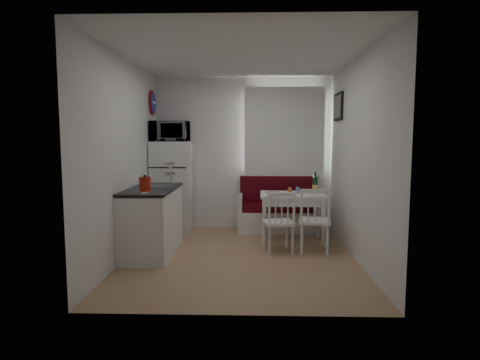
{
  "coord_description": "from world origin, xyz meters",
  "views": [
    {
      "loc": [
        0.15,
        -5.17,
        1.57
      ],
      "look_at": [
        -0.02,
        0.5,
        0.98
      ],
      "focal_mm": 30.0,
      "sensor_mm": 36.0,
      "label": 1
    }
  ],
  "objects_px": {
    "kitchen_counter": "(152,220)",
    "chair_right": "(316,214)",
    "dining_table": "(293,199)",
    "fridge": "(172,187)",
    "bench": "(276,213)",
    "kettle": "(145,184)",
    "microwave": "(170,131)",
    "wine_bottle": "(315,182)",
    "chair_left": "(279,216)"
  },
  "relations": [
    {
      "from": "bench",
      "to": "chair_left",
      "type": "height_order",
      "value": "bench"
    },
    {
      "from": "microwave",
      "to": "kitchen_counter",
      "type": "bearing_deg",
      "value": -90.94
    },
    {
      "from": "chair_right",
      "to": "chair_left",
      "type": "bearing_deg",
      "value": -171.88
    },
    {
      "from": "kitchen_counter",
      "to": "microwave",
      "type": "xyz_separation_m",
      "value": [
        0.02,
        1.19,
        1.22
      ]
    },
    {
      "from": "bench",
      "to": "kettle",
      "type": "relative_size",
      "value": 5.88
    },
    {
      "from": "bench",
      "to": "microwave",
      "type": "distance_m",
      "value": 2.23
    },
    {
      "from": "chair_left",
      "to": "wine_bottle",
      "type": "distance_m",
      "value": 1.04
    },
    {
      "from": "kitchen_counter",
      "to": "dining_table",
      "type": "xyz_separation_m",
      "value": [
        1.97,
        0.71,
        0.2
      ]
    },
    {
      "from": "chair_left",
      "to": "wine_bottle",
      "type": "xyz_separation_m",
      "value": [
        0.6,
        0.76,
        0.37
      ]
    },
    {
      "from": "dining_table",
      "to": "microwave",
      "type": "height_order",
      "value": "microwave"
    },
    {
      "from": "chair_left",
      "to": "dining_table",
      "type": "bearing_deg",
      "value": 58.81
    },
    {
      "from": "chair_right",
      "to": "wine_bottle",
      "type": "relative_size",
      "value": 1.48
    },
    {
      "from": "dining_table",
      "to": "kettle",
      "type": "xyz_separation_m",
      "value": [
        -1.92,
        -1.23,
        0.36
      ]
    },
    {
      "from": "dining_table",
      "to": "microwave",
      "type": "xyz_separation_m",
      "value": [
        -1.95,
        0.48,
        1.03
      ]
    },
    {
      "from": "dining_table",
      "to": "fridge",
      "type": "xyz_separation_m",
      "value": [
        -1.95,
        0.53,
        0.11
      ]
    },
    {
      "from": "dining_table",
      "to": "kettle",
      "type": "distance_m",
      "value": 2.31
    },
    {
      "from": "bench",
      "to": "fridge",
      "type": "distance_m",
      "value": 1.81
    },
    {
      "from": "dining_table",
      "to": "microwave",
      "type": "bearing_deg",
      "value": 167.3
    },
    {
      "from": "chair_left",
      "to": "kettle",
      "type": "xyz_separation_m",
      "value": [
        -1.67,
        -0.58,
        0.49
      ]
    },
    {
      "from": "kitchen_counter",
      "to": "chair_left",
      "type": "relative_size",
      "value": 2.88
    },
    {
      "from": "chair_left",
      "to": "wine_bottle",
      "type": "bearing_deg",
      "value": 41.24
    },
    {
      "from": "dining_table",
      "to": "chair_right",
      "type": "height_order",
      "value": "chair_right"
    },
    {
      "from": "fridge",
      "to": "chair_left",
      "type": "bearing_deg",
      "value": -34.9
    },
    {
      "from": "chair_left",
      "to": "fridge",
      "type": "xyz_separation_m",
      "value": [
        -1.7,
        1.19,
        0.23
      ]
    },
    {
      "from": "chair_left",
      "to": "chair_right",
      "type": "bearing_deg",
      "value": -10.94
    },
    {
      "from": "kitchen_counter",
      "to": "fridge",
      "type": "distance_m",
      "value": 1.28
    },
    {
      "from": "bench",
      "to": "microwave",
      "type": "height_order",
      "value": "microwave"
    },
    {
      "from": "chair_right",
      "to": "fridge",
      "type": "bearing_deg",
      "value": 160.26
    },
    {
      "from": "fridge",
      "to": "kettle",
      "type": "height_order",
      "value": "fridge"
    },
    {
      "from": "bench",
      "to": "dining_table",
      "type": "distance_m",
      "value": 0.76
    },
    {
      "from": "fridge",
      "to": "wine_bottle",
      "type": "xyz_separation_m",
      "value": [
        2.3,
        -0.43,
        0.14
      ]
    },
    {
      "from": "microwave",
      "to": "wine_bottle",
      "type": "distance_m",
      "value": 2.46
    },
    {
      "from": "bench",
      "to": "chair_right",
      "type": "relative_size",
      "value": 2.69
    },
    {
      "from": "chair_right",
      "to": "kettle",
      "type": "xyz_separation_m",
      "value": [
        -2.17,
        -0.57,
        0.46
      ]
    },
    {
      "from": "chair_left",
      "to": "microwave",
      "type": "bearing_deg",
      "value": 135.89
    },
    {
      "from": "microwave",
      "to": "kettle",
      "type": "distance_m",
      "value": 1.84
    },
    {
      "from": "chair_right",
      "to": "fridge",
      "type": "relative_size",
      "value": 0.32
    },
    {
      "from": "kettle",
      "to": "wine_bottle",
      "type": "height_order",
      "value": "kettle"
    },
    {
      "from": "chair_right",
      "to": "wine_bottle",
      "type": "distance_m",
      "value": 0.84
    },
    {
      "from": "chair_right",
      "to": "dining_table",
      "type": "bearing_deg",
      "value": 119.39
    },
    {
      "from": "kettle",
      "to": "wine_bottle",
      "type": "relative_size",
      "value": 0.68
    },
    {
      "from": "fridge",
      "to": "kettle",
      "type": "bearing_deg",
      "value": -89.03
    },
    {
      "from": "bench",
      "to": "kettle",
      "type": "height_order",
      "value": "kettle"
    },
    {
      "from": "kitchen_counter",
      "to": "chair_right",
      "type": "xyz_separation_m",
      "value": [
        2.22,
        0.05,
        0.1
      ]
    },
    {
      "from": "chair_right",
      "to": "kettle",
      "type": "bearing_deg",
      "value": -156.57
    },
    {
      "from": "bench",
      "to": "fridge",
      "type": "xyz_separation_m",
      "value": [
        -1.75,
        -0.11,
        0.45
      ]
    },
    {
      "from": "dining_table",
      "to": "wine_bottle",
      "type": "relative_size",
      "value": 3.06
    },
    {
      "from": "kitchen_counter",
      "to": "wine_bottle",
      "type": "bearing_deg",
      "value": 19.29
    },
    {
      "from": "kitchen_counter",
      "to": "microwave",
      "type": "height_order",
      "value": "microwave"
    },
    {
      "from": "dining_table",
      "to": "chair_left",
      "type": "bearing_deg",
      "value": -109.69
    }
  ]
}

